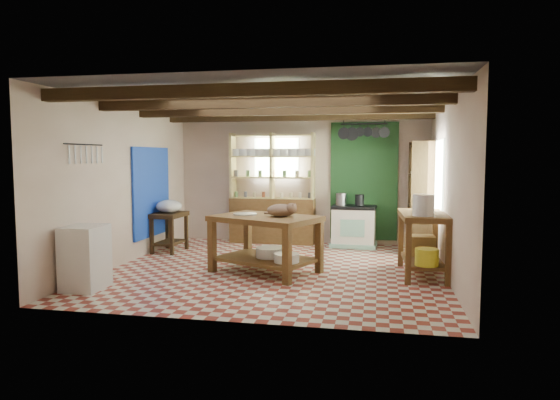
% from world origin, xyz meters
% --- Properties ---
extents(floor, '(5.00, 5.00, 0.02)m').
position_xyz_m(floor, '(0.00, 0.00, -0.01)').
color(floor, maroon).
rests_on(floor, ground).
extents(ceiling, '(5.00, 5.00, 0.02)m').
position_xyz_m(ceiling, '(0.00, 0.00, 2.60)').
color(ceiling, '#4D4C52').
rests_on(ceiling, wall_back).
extents(wall_back, '(5.00, 0.04, 2.60)m').
position_xyz_m(wall_back, '(0.00, 2.50, 1.30)').
color(wall_back, beige).
rests_on(wall_back, floor).
extents(wall_front, '(5.00, 0.04, 2.60)m').
position_xyz_m(wall_front, '(0.00, -2.50, 1.30)').
color(wall_front, beige).
rests_on(wall_front, floor).
extents(wall_left, '(0.04, 5.00, 2.60)m').
position_xyz_m(wall_left, '(-2.50, 0.00, 1.30)').
color(wall_left, beige).
rests_on(wall_left, floor).
extents(wall_right, '(0.04, 5.00, 2.60)m').
position_xyz_m(wall_right, '(2.50, 0.00, 1.30)').
color(wall_right, beige).
rests_on(wall_right, floor).
extents(ceiling_beams, '(5.00, 3.80, 0.15)m').
position_xyz_m(ceiling_beams, '(0.00, 0.00, 2.48)').
color(ceiling_beams, '#382613').
rests_on(ceiling_beams, ceiling).
extents(blue_wall_patch, '(0.04, 1.40, 1.60)m').
position_xyz_m(blue_wall_patch, '(-2.47, 0.90, 1.10)').
color(blue_wall_patch, '#1940BC').
rests_on(blue_wall_patch, wall_left).
extents(green_wall_patch, '(1.30, 0.04, 2.30)m').
position_xyz_m(green_wall_patch, '(1.25, 2.47, 1.25)').
color(green_wall_patch, '#1B441E').
rests_on(green_wall_patch, wall_back).
extents(window_back, '(0.90, 0.02, 0.80)m').
position_xyz_m(window_back, '(-0.50, 2.48, 1.70)').
color(window_back, silver).
rests_on(window_back, wall_back).
extents(window_right, '(0.02, 1.30, 1.20)m').
position_xyz_m(window_right, '(2.48, 1.00, 1.40)').
color(window_right, silver).
rests_on(window_right, wall_right).
extents(utensil_rail, '(0.06, 0.90, 0.28)m').
position_xyz_m(utensil_rail, '(-2.44, -1.20, 1.78)').
color(utensil_rail, black).
rests_on(utensil_rail, wall_left).
extents(pot_rack, '(0.86, 0.12, 0.36)m').
position_xyz_m(pot_rack, '(1.25, 2.05, 2.18)').
color(pot_rack, black).
rests_on(pot_rack, ceiling).
extents(shelving_unit, '(1.70, 0.34, 2.20)m').
position_xyz_m(shelving_unit, '(-0.55, 2.31, 1.10)').
color(shelving_unit, '#D6C27B').
rests_on(shelving_unit, floor).
extents(tall_rack, '(0.40, 0.86, 2.00)m').
position_xyz_m(tall_rack, '(2.28, 1.80, 1.00)').
color(tall_rack, '#382613').
rests_on(tall_rack, floor).
extents(work_table, '(1.78, 1.52, 0.85)m').
position_xyz_m(work_table, '(-0.12, -0.22, 0.43)').
color(work_table, brown).
rests_on(work_table, floor).
extents(stove, '(0.85, 0.60, 0.80)m').
position_xyz_m(stove, '(1.08, 2.15, 0.40)').
color(stove, '#F0E4D0').
rests_on(stove, floor).
extents(prep_table, '(0.52, 0.73, 0.72)m').
position_xyz_m(prep_table, '(-2.20, 1.03, 0.36)').
color(prep_table, '#382613').
rests_on(prep_table, floor).
extents(white_cabinet, '(0.48, 0.57, 0.84)m').
position_xyz_m(white_cabinet, '(-2.22, -1.61, 0.42)').
color(white_cabinet, silver).
rests_on(white_cabinet, floor).
extents(right_counter, '(0.69, 1.31, 0.92)m').
position_xyz_m(right_counter, '(2.18, 0.03, 0.46)').
color(right_counter, brown).
rests_on(right_counter, floor).
extents(cat, '(0.48, 0.41, 0.19)m').
position_xyz_m(cat, '(0.13, -0.28, 0.95)').
color(cat, '#977358').
rests_on(cat, work_table).
extents(steel_tray, '(0.47, 0.47, 0.02)m').
position_xyz_m(steel_tray, '(-0.46, -0.13, 0.86)').
color(steel_tray, '#A9AAB1').
rests_on(steel_tray, work_table).
extents(basin_large, '(0.56, 0.56, 0.15)m').
position_xyz_m(basin_large, '(-0.05, -0.20, 0.30)').
color(basin_large, silver).
rests_on(basin_large, work_table).
extents(basin_small, '(0.48, 0.48, 0.13)m').
position_xyz_m(basin_small, '(0.26, -0.50, 0.29)').
color(basin_small, silver).
rests_on(basin_small, work_table).
extents(kettle_left, '(0.21, 0.21, 0.23)m').
position_xyz_m(kettle_left, '(0.83, 2.16, 0.92)').
color(kettle_left, '#A9AAB1').
rests_on(kettle_left, stove).
extents(kettle_right, '(0.18, 0.18, 0.21)m').
position_xyz_m(kettle_right, '(1.18, 2.14, 0.91)').
color(kettle_right, black).
rests_on(kettle_right, stove).
extents(enamel_bowl, '(0.49, 0.49, 0.23)m').
position_xyz_m(enamel_bowl, '(-2.20, 1.03, 0.83)').
color(enamel_bowl, silver).
rests_on(enamel_bowl, prep_table).
extents(white_bucket, '(0.31, 0.31, 0.30)m').
position_xyz_m(white_bucket, '(2.14, -0.32, 1.07)').
color(white_bucket, silver).
rests_on(white_bucket, right_counter).
extents(wicker_basket, '(0.44, 0.35, 0.30)m').
position_xyz_m(wicker_basket, '(2.17, 0.33, 0.39)').
color(wicker_basket, '#A47F42').
rests_on(wicker_basket, right_counter).
extents(yellow_tub, '(0.33, 0.33, 0.23)m').
position_xyz_m(yellow_tub, '(2.20, -0.42, 0.36)').
color(yellow_tub, yellow).
rests_on(yellow_tub, right_counter).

